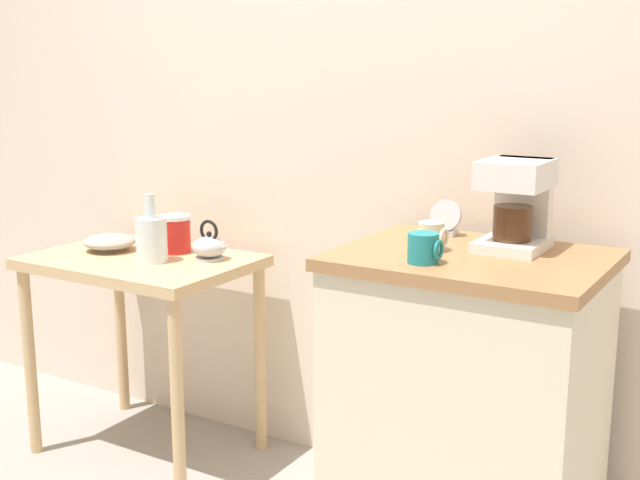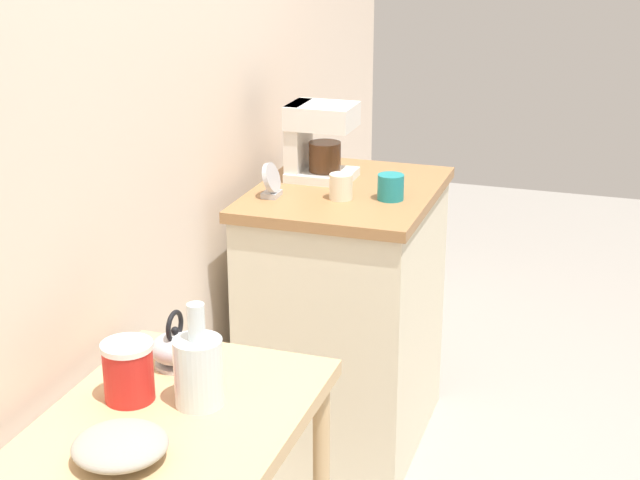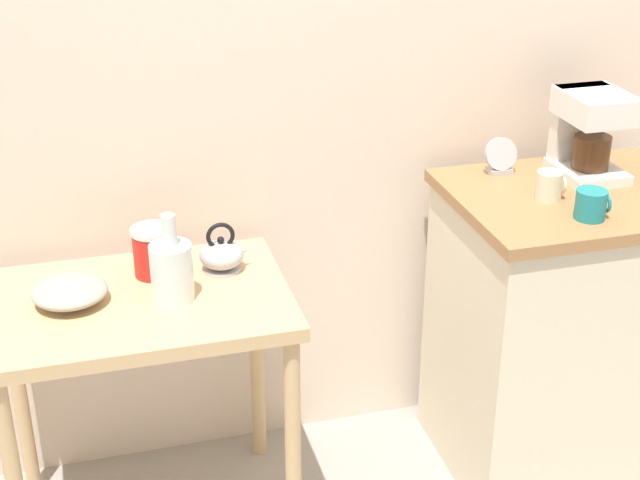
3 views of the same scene
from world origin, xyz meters
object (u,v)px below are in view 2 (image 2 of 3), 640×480
object	(u,v)px
mug_dark_teal	(391,187)
mug_small_cream	(341,186)
coffee_maker	(316,138)
teakettle	(176,348)
glass_carafe_vase	(198,369)
bowl_stoneware	(120,446)
table_clock	(272,182)
canister_enamel	(128,371)

from	to	relation	value
mug_dark_teal	mug_small_cream	bearing A→B (deg)	106.03
coffee_maker	mug_small_cream	size ratio (longest dim) A/B	3.16
teakettle	glass_carafe_vase	world-z (taller)	glass_carafe_vase
bowl_stoneware	teakettle	size ratio (longest dim) A/B	1.30
mug_small_cream	table_clock	world-z (taller)	table_clock
glass_carafe_vase	mug_dark_teal	xyz separation A→B (m)	(1.12, -0.16, 0.12)
teakettle	mug_small_cream	xyz separation A→B (m)	(0.92, -0.14, 0.16)
mug_dark_teal	mug_small_cream	distance (m)	0.16
canister_enamel	mug_small_cream	bearing A→B (deg)	-8.40
bowl_stoneware	table_clock	world-z (taller)	table_clock
bowl_stoneware	coffee_maker	bearing A→B (deg)	3.44
glass_carafe_vase	teakettle	bearing A→B (deg)	40.71
canister_enamel	table_clock	bearing A→B (deg)	2.98
teakettle	canister_enamel	xyz separation A→B (m)	(-0.19, 0.03, 0.02)
canister_enamel	mug_dark_teal	distance (m)	1.20
canister_enamel	mug_small_cream	size ratio (longest dim) A/B	1.71
teakettle	mug_dark_teal	distance (m)	1.02
teakettle	glass_carafe_vase	xyz separation A→B (m)	(-0.16, -0.13, 0.04)
mug_dark_teal	coffee_maker	bearing A→B (deg)	63.36
coffee_maker	table_clock	bearing A→B (deg)	164.42
teakettle	mug_dark_teal	size ratio (longest dim) A/B	1.66
mug_dark_teal	mug_small_cream	size ratio (longest dim) A/B	1.11
mug_small_cream	coffee_maker	bearing A→B (deg)	37.55
bowl_stoneware	glass_carafe_vase	world-z (taller)	glass_carafe_vase
coffee_maker	mug_small_cream	world-z (taller)	coffee_maker
bowl_stoneware	mug_dark_teal	size ratio (longest dim) A/B	2.16
mug_dark_teal	bowl_stoneware	bearing A→B (deg)	171.38
canister_enamel	table_clock	xyz separation A→B (m)	(1.06, 0.06, 0.15)
canister_enamel	bowl_stoneware	bearing A→B (deg)	-155.65
glass_carafe_vase	table_clock	xyz separation A→B (m)	(1.03, 0.22, 0.13)
bowl_stoneware	glass_carafe_vase	size ratio (longest dim) A/B	0.80
bowl_stoneware	coffee_maker	size ratio (longest dim) A/B	0.76
bowl_stoneware	glass_carafe_vase	xyz separation A→B (m)	(0.26, -0.06, 0.05)
glass_carafe_vase	mug_small_cream	world-z (taller)	mug_small_cream
bowl_stoneware	mug_dark_teal	world-z (taller)	mug_dark_teal
mug_dark_teal	mug_small_cream	world-z (taller)	same
teakettle	mug_small_cream	distance (m)	0.95
glass_carafe_vase	mug_small_cream	bearing A→B (deg)	-0.15
teakettle	table_clock	distance (m)	0.89
coffee_maker	table_clock	xyz separation A→B (m)	(-0.25, 0.07, -0.09)
bowl_stoneware	canister_enamel	size ratio (longest dim) A/B	1.40
teakettle	table_clock	xyz separation A→B (m)	(0.87, 0.08, 0.17)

